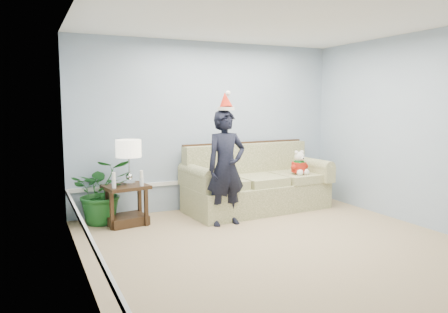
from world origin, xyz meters
TOP-DOWN VIEW (x-y plane):
  - room_shell at (0.00, 0.00)m, footprint 4.54×5.04m
  - wainscot_trim at (-1.18, 1.18)m, footprint 4.49×4.99m
  - sofa at (0.62, 2.03)m, footprint 2.36×1.15m
  - side_table at (-1.48, 1.98)m, footprint 0.66×0.59m
  - table_lamp at (-1.42, 2.03)m, footprint 0.36×0.36m
  - candle_pair at (-1.48, 1.83)m, footprint 0.44×0.06m
  - houseplant at (-1.77, 2.20)m, footprint 0.89×0.79m
  - man at (-0.19, 1.41)m, footprint 0.61×0.42m
  - santa_hat at (-0.19, 1.43)m, footprint 0.26×0.29m
  - teddy_bear at (1.30, 1.78)m, footprint 0.27×0.29m

SIDE VIEW (x-z plane):
  - side_table at x=-1.48m, z-range -0.06..0.51m
  - sofa at x=0.62m, z-range -0.16..0.92m
  - wainscot_trim at x=-1.18m, z-range 0.42..0.48m
  - houseplant at x=-1.77m, z-range 0.00..0.94m
  - candle_pair at x=-1.48m, z-range 0.56..0.78m
  - teddy_bear at x=1.30m, z-range 0.51..0.91m
  - man at x=-0.19m, z-range 0.00..1.63m
  - table_lamp at x=-1.42m, z-range 0.74..1.37m
  - room_shell at x=0.00m, z-range -0.02..2.72m
  - santa_hat at x=-0.19m, z-range 1.60..1.88m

